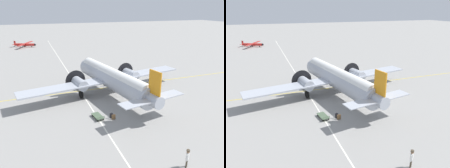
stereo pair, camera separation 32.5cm
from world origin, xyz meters
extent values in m
plane|color=gray|center=(0.00, 0.00, 0.00)|extent=(300.00, 300.00, 0.00)
cube|color=gold|center=(0.00, 3.26, 0.00)|extent=(120.00, 0.16, 0.01)
cube|color=silver|center=(-4.05, 0.00, 0.00)|extent=(0.16, 120.00, 0.01)
cylinder|color=#ADB2BC|center=(0.00, 0.00, 2.44)|extent=(5.63, 17.12, 2.68)
cylinder|color=white|center=(0.00, 0.00, 3.17)|extent=(4.70, 16.16, 1.87)
sphere|color=#ADB2BC|center=(-1.50, 8.32, 2.44)|extent=(2.54, 2.54, 2.54)
cylinder|color=#ADB2BC|center=(1.50, -8.32, 2.57)|extent=(2.03, 3.51, 1.47)
cube|color=orange|center=(1.61, -8.93, 4.44)|extent=(0.47, 1.85, 3.08)
cube|color=#ADB2BC|center=(1.57, -8.73, 2.71)|extent=(8.44, 3.09, 0.10)
cube|color=#ADB2BC|center=(-0.22, 1.22, 2.10)|extent=(25.93, 7.23, 0.20)
cylinder|color=#ADB2BC|center=(-4.60, 0.72, 2.12)|extent=(1.96, 3.10, 1.47)
cylinder|color=black|center=(-4.88, 2.28, 2.12)|extent=(3.05, 0.59, 3.09)
sphere|color=black|center=(-4.91, 2.43, 2.12)|extent=(0.52, 0.52, 0.52)
cylinder|color=#ADB2BC|center=(4.06, 2.28, 2.12)|extent=(1.96, 3.10, 1.47)
cylinder|color=black|center=(3.78, 3.84, 2.12)|extent=(3.05, 0.59, 3.09)
sphere|color=black|center=(3.75, 3.99, 2.12)|extent=(0.52, 0.52, 0.52)
cylinder|color=#4C4C51|center=(-4.55, 0.44, 1.04)|extent=(0.18, 0.18, 0.98)
cylinder|color=black|center=(-4.55, 0.44, 0.55)|extent=(0.49, 1.14, 1.10)
cylinder|color=#4C4C51|center=(4.11, 2.00, 1.04)|extent=(0.18, 0.18, 0.98)
cylinder|color=black|center=(4.11, 2.00, 0.55)|extent=(0.49, 1.14, 1.10)
cylinder|color=#4C4C51|center=(-1.17, 6.49, 0.79)|extent=(0.14, 0.14, 0.88)
cylinder|color=black|center=(-1.17, 6.49, 0.35)|extent=(0.30, 0.72, 0.70)
cylinder|color=#473D2D|center=(0.18, -16.68, 0.40)|extent=(0.12, 0.12, 0.80)
cylinder|color=#473D2D|center=(0.36, -16.53, 0.40)|extent=(0.12, 0.12, 0.80)
cube|color=white|center=(0.27, -16.61, 1.10)|extent=(0.41, 0.39, 0.60)
sphere|color=#8C6647|center=(0.27, -16.61, 1.54)|extent=(0.27, 0.27, 0.27)
cylinder|color=white|center=(0.08, -16.76, 1.07)|extent=(0.09, 0.09, 0.57)
cylinder|color=white|center=(0.45, -16.45, 1.07)|extent=(0.09, 0.09, 0.57)
cube|color=black|center=(0.21, -16.53, 1.18)|extent=(0.04, 0.04, 0.39)
cylinder|color=#473D2D|center=(0.27, -16.61, 1.65)|extent=(0.40, 0.40, 0.07)
cube|color=#232328|center=(-2.56, -6.59, 0.30)|extent=(0.36, 0.12, 0.60)
cube|color=black|center=(-2.56, -6.59, 0.63)|extent=(0.13, 0.09, 0.02)
cube|color=brown|center=(-2.42, -7.00, 0.29)|extent=(0.44, 0.13, 0.58)
cube|color=#4A3520|center=(-2.42, -7.00, 0.61)|extent=(0.16, 0.09, 0.02)
cube|color=#4C6047|center=(-4.07, -6.07, 0.30)|extent=(1.17, 1.98, 0.04)
cube|color=#4C6047|center=(-3.93, -6.97, 0.54)|extent=(0.90, 0.17, 0.04)
cylinder|color=#4C6047|center=(-4.35, -7.03, 0.43)|extent=(0.04, 0.04, 0.22)
cylinder|color=#4C6047|center=(-3.51, -6.90, 0.43)|extent=(0.04, 0.04, 0.22)
cylinder|color=black|center=(-4.53, -5.42, 0.14)|extent=(0.10, 0.29, 0.28)
cylinder|color=black|center=(-3.81, -5.31, 0.14)|extent=(0.10, 0.29, 0.28)
cylinder|color=black|center=(-4.32, -6.83, 0.14)|extent=(0.10, 0.29, 0.28)
cylinder|color=black|center=(-3.60, -6.72, 0.14)|extent=(0.10, 0.29, 0.28)
cylinder|color=#B2231E|center=(-12.28, 48.34, 0.75)|extent=(6.32, 3.44, 0.80)
sphere|color=black|center=(-9.16, 46.93, 0.75)|extent=(0.72, 0.72, 0.72)
cube|color=#B2231E|center=(-11.95, 48.19, 1.11)|extent=(5.00, 9.40, 0.08)
cube|color=#B2231E|center=(-15.21, 49.67, 1.39)|extent=(0.56, 0.30, 1.04)
cube|color=#B2231E|center=(-15.21, 49.67, 0.87)|extent=(1.79, 3.14, 0.04)
cylinder|color=black|center=(-10.16, 47.38, 0.14)|extent=(0.29, 0.19, 0.28)
cylinder|color=#4C4C51|center=(-10.16, 47.38, 0.24)|extent=(0.06, 0.06, 0.21)
cylinder|color=black|center=(-12.32, 49.16, 0.14)|extent=(0.29, 0.19, 0.28)
cylinder|color=#4C4C51|center=(-12.32, 49.16, 0.24)|extent=(0.06, 0.06, 0.21)
cylinder|color=black|center=(-12.92, 47.83, 0.14)|extent=(0.29, 0.19, 0.28)
cylinder|color=#4C4C51|center=(-12.92, 47.83, 0.24)|extent=(0.06, 0.06, 0.21)
camera|label=1|loc=(-10.50, -28.10, 12.41)|focal=35.00mm
camera|label=2|loc=(-10.19, -28.21, 12.41)|focal=35.00mm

